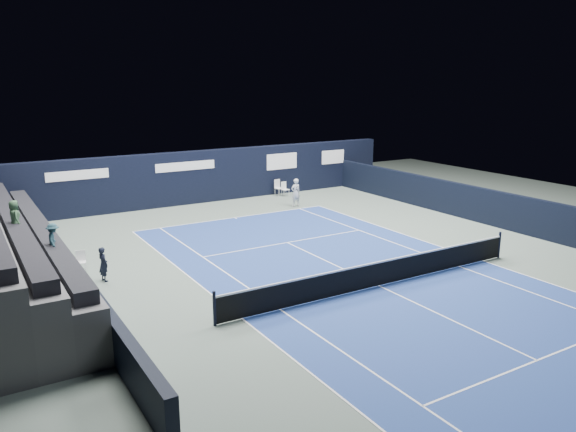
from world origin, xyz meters
The scene contains 12 objects.
ground centered at (0.00, 2.00, 0.00)m, with size 48.00×48.00×0.00m, color #56665C.
court_surface centered at (0.00, 0.00, 0.00)m, with size 10.97×23.77×0.01m, color navy.
enclosure_wall_right centered at (10.50, 6.00, 0.90)m, with size 0.30×22.00×1.80m, color black.
folding_chair_back_a centered at (4.99, 15.78, 0.58)m, with size 0.52×0.51×1.02m.
folding_chair_back_b centered at (5.25, 15.44, 0.52)m, with size 0.44×0.43×0.91m.
line_judge_chair centered at (-8.80, 7.20, 0.47)m, with size 0.45×0.44×0.82m.
line_judge centered at (-8.31, 5.64, 0.65)m, with size 0.47×0.31×1.30m, color black.
court_markings centered at (0.00, 0.00, 0.01)m, with size 11.03×23.83×0.00m.
tennis_net centered at (0.00, 0.00, 0.51)m, with size 12.90×0.10×1.10m.
back_sponsor_wall centered at (0.01, 16.50, 1.55)m, with size 26.00×0.63×3.10m.
side_barrier_left centered at (-9.50, 5.97, 0.60)m, with size 0.33×22.00×1.20m.
tennis_player centered at (4.27, 12.54, 0.82)m, with size 0.61×0.82×1.63m.
Camera 1 is at (-12.60, -14.52, 7.24)m, focal length 35.00 mm.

